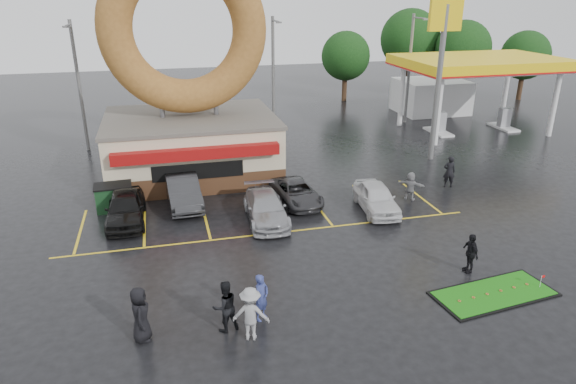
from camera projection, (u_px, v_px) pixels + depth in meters
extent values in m
plane|color=black|center=(292.00, 268.00, 21.46)|extent=(120.00, 120.00, 0.00)
cube|color=#472B19|center=(193.00, 164.00, 32.26)|extent=(10.00, 8.00, 1.20)
cube|color=beige|center=(191.00, 137.00, 31.61)|extent=(10.00, 8.00, 2.30)
cube|color=#59544C|center=(190.00, 117.00, 31.15)|extent=(10.20, 8.20, 0.20)
cube|color=maroon|center=(197.00, 154.00, 27.65)|extent=(9.00, 0.60, 0.60)
cylinder|color=slate|center=(162.00, 107.00, 30.53)|extent=(0.30, 0.30, 1.20)
cylinder|color=slate|center=(216.00, 105.00, 31.26)|extent=(0.30, 0.30, 1.20)
torus|color=brown|center=(184.00, 30.00, 29.27)|extent=(9.60, 2.00, 9.60)
cylinder|color=silver|center=(438.00, 112.00, 37.48)|extent=(0.40, 0.40, 5.00)
cylinder|color=silver|center=(554.00, 105.00, 39.77)|extent=(0.40, 0.40, 5.00)
cylinder|color=silver|center=(402.00, 96.00, 42.88)|extent=(0.40, 0.40, 5.00)
cylinder|color=silver|center=(506.00, 91.00, 45.17)|extent=(0.40, 0.40, 5.00)
cube|color=silver|center=(480.00, 66.00, 40.31)|extent=(12.00, 8.00, 0.50)
cube|color=yellow|center=(480.00, 62.00, 40.20)|extent=(12.30, 8.30, 0.70)
cube|color=#99999E|center=(439.00, 122.00, 41.23)|extent=(0.90, 0.60, 1.60)
cube|color=#99999E|center=(504.00, 118.00, 42.60)|extent=(0.90, 0.60, 1.60)
cube|color=silver|center=(431.00, 96.00, 48.00)|extent=(6.00, 5.00, 3.00)
cylinder|color=slate|center=(438.00, 86.00, 33.40)|extent=(0.36, 0.36, 10.00)
cube|color=yellow|center=(446.00, 13.00, 31.73)|extent=(2.20, 0.30, 2.20)
cylinder|color=slate|center=(79.00, 88.00, 35.52)|extent=(0.24, 0.24, 9.00)
cylinder|color=slate|center=(68.00, 25.00, 33.07)|extent=(0.12, 2.00, 0.12)
cube|color=slate|center=(66.00, 27.00, 32.19)|extent=(0.40, 0.18, 0.12)
cylinder|color=slate|center=(273.00, 77.00, 39.63)|extent=(0.24, 0.24, 9.00)
cylinder|color=slate|center=(276.00, 21.00, 37.17)|extent=(0.12, 2.00, 0.12)
cube|color=slate|center=(279.00, 22.00, 36.29)|extent=(0.40, 0.18, 0.12)
cylinder|color=slate|center=(409.00, 70.00, 43.27)|extent=(0.24, 0.24, 9.00)
cylinder|color=slate|center=(420.00, 18.00, 40.82)|extent=(0.12, 2.00, 0.12)
cube|color=slate|center=(426.00, 19.00, 39.94)|extent=(0.40, 0.18, 0.12)
cylinder|color=#332114|center=(459.00, 85.00, 53.90)|extent=(0.50, 0.50, 2.88)
sphere|color=black|center=(463.00, 48.00, 52.51)|extent=(5.60, 5.60, 5.60)
cylinder|color=#332114|center=(520.00, 88.00, 53.53)|extent=(0.50, 0.50, 2.52)
sphere|color=black|center=(525.00, 55.00, 52.32)|extent=(4.90, 4.90, 4.90)
cylinder|color=#332114|center=(407.00, 79.00, 56.52)|extent=(0.50, 0.50, 3.24)
sphere|color=black|center=(410.00, 39.00, 54.95)|extent=(6.30, 6.30, 6.30)
cylinder|color=#332114|center=(344.00, 88.00, 53.02)|extent=(0.50, 0.50, 2.52)
sphere|color=black|center=(346.00, 56.00, 51.80)|extent=(4.90, 4.90, 4.90)
imported|color=black|center=(125.00, 208.00, 25.41)|extent=(1.90, 4.58, 1.55)
imported|color=#28282B|center=(183.00, 191.00, 27.48)|extent=(1.90, 4.84, 1.57)
imported|color=#9C9DA1|center=(266.00, 208.00, 25.64)|extent=(2.11, 4.76, 1.36)
imported|color=#323134|center=(296.00, 192.00, 27.84)|extent=(2.40, 4.44, 1.18)
imported|color=silver|center=(376.00, 198.00, 26.80)|extent=(2.14, 4.38, 1.44)
imported|color=navy|center=(261.00, 297.00, 17.87)|extent=(0.76, 0.74, 1.76)
imported|color=black|center=(225.00, 306.00, 17.27)|extent=(1.06, 0.92, 1.86)
imported|color=gray|center=(251.00, 314.00, 16.84)|extent=(1.39, 1.06, 1.90)
imported|color=black|center=(140.00, 314.00, 16.77)|extent=(0.65, 0.98, 1.95)
imported|color=black|center=(470.00, 253.00, 20.94)|extent=(0.43, 1.00, 1.69)
imported|color=gray|center=(410.00, 186.00, 28.16)|extent=(1.43, 1.31, 1.59)
imported|color=black|center=(449.00, 172.00, 29.92)|extent=(0.80, 0.65, 1.89)
cube|color=#194120|center=(114.00, 198.00, 26.96)|extent=(1.86, 1.29, 1.30)
cube|color=black|center=(494.00, 294.00, 19.62)|extent=(4.95, 2.59, 0.05)
cube|color=#1B6F12|center=(494.00, 293.00, 19.60)|extent=(4.71, 2.35, 0.03)
cylinder|color=silver|center=(541.00, 282.00, 19.87)|extent=(0.02, 0.02, 0.54)
cube|color=red|center=(543.00, 277.00, 19.81)|extent=(0.14, 0.01, 0.10)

